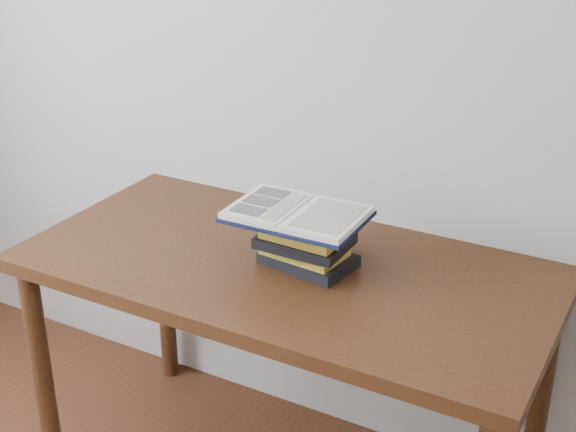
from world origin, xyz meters
The scene contains 3 objects.
desk centered at (0.08, 1.38, 0.69)m, with size 1.47×0.74×0.79m.
book_stack centered at (0.14, 1.39, 0.86)m, with size 0.27×0.21×0.15m.
open_book centered at (0.13, 1.37, 0.95)m, with size 0.36×0.25×0.03m.
Camera 1 is at (1.03, -0.33, 1.82)m, focal length 50.00 mm.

